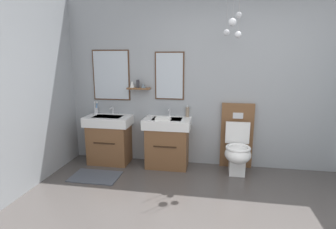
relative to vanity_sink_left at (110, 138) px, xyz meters
The scene contains 10 objects.
wall_back 2.14m from the vanity_sink_left, ahead, with size 5.43×0.63×2.66m.
bath_mat 0.70m from the vanity_sink_left, 90.00° to the right, with size 0.68×0.44×0.01m, color #474C56.
vanity_sink_left is the anchor object (origin of this frame).
tap_on_left_sink 0.47m from the vanity_sink_left, 90.00° to the left, with size 0.03×0.13×0.11m.
vanity_sink_right 0.95m from the vanity_sink_left, ahead, with size 0.71×0.46×0.77m.
tap_on_right_sink 1.05m from the vanity_sink_left, ahead, with size 0.03×0.13×0.11m.
toilet 2.00m from the vanity_sink_left, ahead, with size 0.48×0.62×1.00m.
toothbrush_cup 0.53m from the vanity_sink_left, 151.50° to the left, with size 0.07×0.07×0.21m.
soap_dispenser 1.32m from the vanity_sink_left, ahead, with size 0.06×0.06×0.19m.
folded_hand_towel 0.99m from the vanity_sink_left, ahead, with size 0.22×0.16×0.04m, color white.
Camera 1 is at (-0.31, -2.05, 1.67)m, focal length 28.26 mm.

